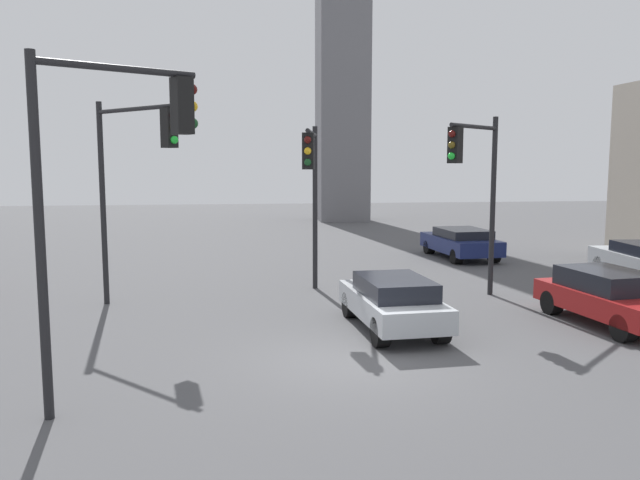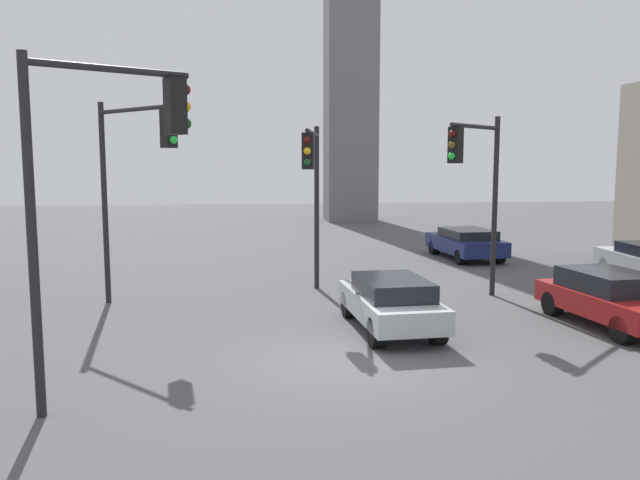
% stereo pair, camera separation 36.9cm
% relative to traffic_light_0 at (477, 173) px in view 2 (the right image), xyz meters
% --- Properties ---
extents(ground_plane, '(101.18, 101.18, 0.00)m').
position_rel_traffic_light_0_xyz_m(ground_plane, '(-4.60, -5.22, -3.83)').
color(ground_plane, '#4C4C4F').
extents(traffic_light_0, '(2.17, 1.97, 5.52)m').
position_rel_traffic_light_0_xyz_m(traffic_light_0, '(0.00, 0.00, 0.00)').
color(traffic_light_0, black).
rests_on(traffic_light_0, ground_plane).
extents(traffic_light_1, '(0.83, 3.39, 5.29)m').
position_rel_traffic_light_0_xyz_m(traffic_light_1, '(-4.72, 1.03, -0.09)').
color(traffic_light_1, black).
rests_on(traffic_light_1, ground_plane).
extents(traffic_light_2, '(2.50, 1.61, 5.85)m').
position_rel_traffic_light_0_xyz_m(traffic_light_2, '(-9.05, -6.97, 0.33)').
color(traffic_light_2, black).
rests_on(traffic_light_2, ground_plane).
extents(traffic_light_4, '(2.49, 2.68, 5.85)m').
position_rel_traffic_light_0_xyz_m(traffic_light_4, '(-9.79, -0.07, 0.30)').
color(traffic_light_4, black).
rests_on(traffic_light_4, ground_plane).
extents(car_1, '(2.30, 4.31, 1.39)m').
position_rel_traffic_light_0_xyz_m(car_1, '(2.46, -3.15, -3.09)').
color(car_1, maroon).
rests_on(car_1, ground_plane).
extents(car_3, '(2.02, 4.25, 1.34)m').
position_rel_traffic_light_0_xyz_m(car_3, '(-3.19, -2.95, -3.10)').
color(car_3, '#ADB2B7').
rests_on(car_3, ground_plane).
extents(car_4, '(2.34, 4.56, 1.30)m').
position_rel_traffic_light_0_xyz_m(car_4, '(2.63, 8.26, -3.13)').
color(car_4, navy).
rests_on(car_4, ground_plane).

